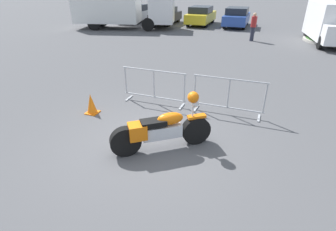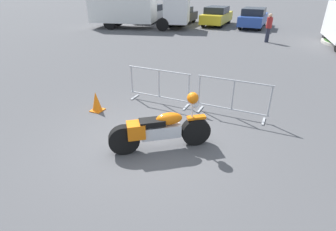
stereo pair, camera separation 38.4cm
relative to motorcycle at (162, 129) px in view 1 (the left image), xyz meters
The scene contains 12 objects.
ground_plane 0.66m from the motorcycle, 164.25° to the left, with size 120.00×120.00×0.00m, color #4C4C4F.
motorcycle is the anchor object (origin of this frame).
crowd_barrier_near 2.54m from the motorcycle, 116.30° to the left, with size 2.04×0.48×1.07m.
crowd_barrier_far 2.54m from the motorcycle, 63.69° to the left, with size 2.04×0.48×1.07m.
box_truck 17.34m from the motorcycle, 122.09° to the left, with size 8.01×4.03×2.98m.
delivery_van 15.10m from the motorcycle, 68.75° to the left, with size 2.50×5.19×2.31m.
parked_car_white 20.84m from the motorcycle, 117.56° to the left, with size 1.81×4.43×1.50m.
parked_car_black 19.45m from the motorcycle, 109.86° to the left, with size 1.70×4.16×1.41m.
parked_car_yellow 19.22m from the motorcycle, 100.74° to the left, with size 1.81×4.43×1.50m.
parked_car_blue 18.87m from the motorcycle, 91.67° to the left, with size 1.81×4.43×1.50m.
pedestrian 13.25m from the motorcycle, 85.29° to the left, with size 0.48×0.48×1.69m.
traffic_cone 2.74m from the motorcycle, 158.45° to the left, with size 0.34×0.34×0.59m.
Camera 1 is at (2.22, -4.78, 3.42)m, focal length 28.00 mm.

